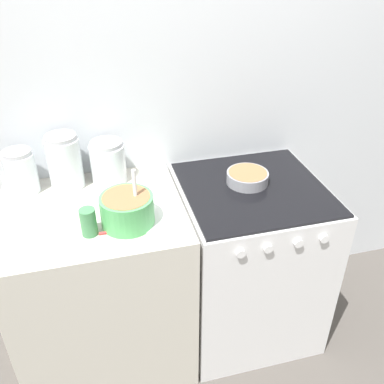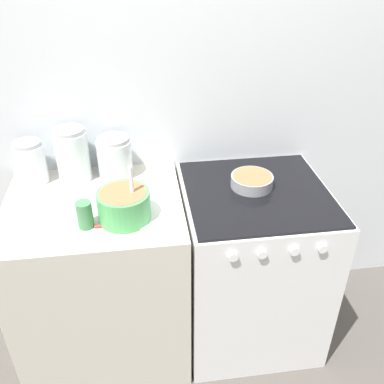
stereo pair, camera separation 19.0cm
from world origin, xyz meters
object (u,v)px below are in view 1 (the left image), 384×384
at_px(tin_can, 88,222).
at_px(stove, 247,260).
at_px(storage_jar_middle, 65,165).
at_px(storage_jar_left, 22,175).
at_px(baking_pan, 247,177).
at_px(mixing_bowl, 127,208).
at_px(storage_jar_right, 108,164).

bearing_deg(tin_can, stove, 12.29).
xyz_separation_m(stove, storage_jar_middle, (-0.85, 0.24, 0.57)).
xyz_separation_m(stove, storage_jar_left, (-1.05, 0.24, 0.54)).
relative_size(baking_pan, storage_jar_left, 0.95).
distance_m(stove, storage_jar_left, 1.20).
bearing_deg(storage_jar_middle, baking_pan, -12.83).
xyz_separation_m(mixing_bowl, baking_pan, (0.60, 0.18, -0.04)).
height_order(baking_pan, storage_jar_right, storage_jar_right).
bearing_deg(storage_jar_right, tin_can, -106.33).
relative_size(baking_pan, storage_jar_right, 0.97).
height_order(storage_jar_left, storage_jar_right, storage_jar_left).
distance_m(mixing_bowl, storage_jar_right, 0.37).
xyz_separation_m(stove, tin_can, (-0.77, -0.17, 0.51)).
relative_size(storage_jar_right, tin_can, 1.74).
bearing_deg(storage_jar_left, tin_can, -56.05).
bearing_deg(baking_pan, tin_can, -164.05).
relative_size(storage_jar_left, storage_jar_middle, 0.80).
distance_m(storage_jar_left, tin_can, 0.49).
distance_m(baking_pan, tin_can, 0.79).
distance_m(mixing_bowl, baking_pan, 0.63).
relative_size(stove, baking_pan, 4.53).
bearing_deg(storage_jar_right, stove, -19.98).
bearing_deg(storage_jar_middle, stove, -15.62).
bearing_deg(storage_jar_middle, storage_jar_left, 180.00).
height_order(stove, baking_pan, baking_pan).
xyz_separation_m(storage_jar_middle, tin_can, (0.08, -0.41, -0.05)).
distance_m(storage_jar_left, storage_jar_middle, 0.20).
xyz_separation_m(storage_jar_left, storage_jar_middle, (0.20, 0.00, 0.02)).
bearing_deg(storage_jar_right, baking_pan, -16.58).
height_order(storage_jar_left, tin_can, storage_jar_left).
bearing_deg(storage_jar_left, baking_pan, -10.44).
height_order(baking_pan, tin_can, tin_can).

